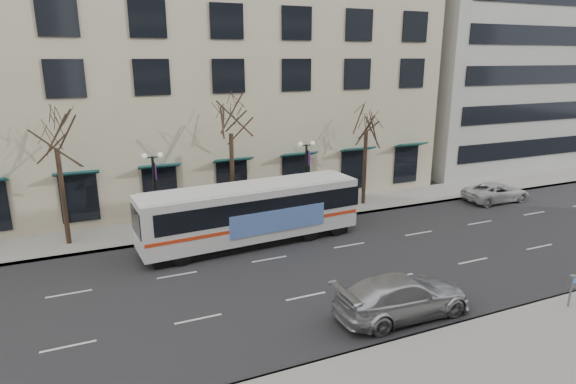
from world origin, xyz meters
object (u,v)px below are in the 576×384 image
lamp_post_left (155,190)px  lamp_post_right (306,175)px  tree_far_left (54,131)px  pay_station (572,284)px  tree_far_mid (230,118)px  silver_car (403,296)px  white_pickup (496,192)px  tree_far_right (367,118)px  city_bus (253,212)px

lamp_post_left → lamp_post_right: 10.00m
tree_far_left → pay_station: size_ratio=5.74×
tree_far_mid → lamp_post_left: bearing=-173.1°
lamp_post_left → silver_car: size_ratio=0.86×
silver_car → tree_far_left: bearing=43.1°
tree_far_left → lamp_post_right: bearing=-2.3°
tree_far_mid → white_pickup: tree_far_mid is taller
white_pickup → tree_far_right: bearing=74.1°
lamp_post_left → silver_car: lamp_post_left is taller
lamp_post_left → city_bus: (5.00, -3.26, -1.02)m
tree_far_left → city_bus: 11.74m
tree_far_mid → tree_far_left: bearing=-180.0°
tree_far_right → city_bus: tree_far_right is taller
pay_station → tree_far_right: bearing=89.0°
tree_far_mid → tree_far_right: size_ratio=1.06×
tree_far_left → silver_car: 20.14m
city_bus → pay_station: city_bus is taller
tree_far_mid → pay_station: bearing=-59.1°
tree_far_left → lamp_post_left: (5.01, -0.60, -3.75)m
pay_station → tree_far_left: bearing=139.2°
tree_far_mid → tree_far_right: 10.01m
city_bus → silver_car: (3.04, -10.34, -1.05)m
silver_car → pay_station: (6.95, -2.50, 0.33)m
tree_far_mid → white_pickup: size_ratio=1.66×
tree_far_mid → tree_far_right: tree_far_mid is taller
tree_far_left → city_bus: tree_far_left is taller
tree_far_left → white_pickup: (29.80, -3.15, -5.98)m
tree_far_left → lamp_post_right: (15.01, -0.60, -3.75)m
tree_far_left → tree_far_right: tree_far_left is taller
tree_far_mid → lamp_post_left: (-4.99, -0.60, -3.96)m
lamp_post_right → pay_station: bearing=-72.8°
lamp_post_right → city_bus: lamp_post_right is taller
tree_far_left → white_pickup: tree_far_left is taller
city_bus → tree_far_mid: bearing=86.1°
tree_far_right → lamp_post_left: (-14.99, -0.60, -3.48)m
tree_far_mid → lamp_post_left: size_ratio=1.64×
lamp_post_left → tree_far_left: bearing=173.2°
silver_car → white_pickup: 20.07m
tree_far_mid → city_bus: (0.01, -3.86, -4.98)m
tree_far_right → lamp_post_left: 15.40m
tree_far_left → city_bus: bearing=-21.1°
tree_far_left → white_pickup: size_ratio=1.61×
lamp_post_left → pay_station: size_ratio=3.58×
tree_far_mid → pay_station: size_ratio=5.88×
silver_car → pay_station: bearing=-109.3°
tree_far_mid → city_bus: bearing=-89.9°
lamp_post_right → tree_far_left: bearing=177.7°
lamp_post_left → white_pickup: 25.02m
lamp_post_right → silver_car: (-1.96, -13.60, -2.07)m
city_bus → tree_far_right: bearing=17.2°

